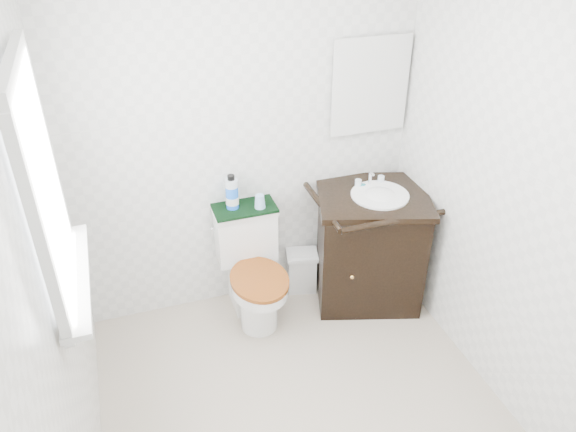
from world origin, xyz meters
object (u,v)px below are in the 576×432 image
cup (260,201)px  mouthwash_bottle (232,193)px  toilet (252,273)px  trash_bin (302,271)px  vanity (369,244)px

cup → mouthwash_bottle: bearing=162.2°
toilet → cup: 0.50m
toilet → cup: (0.09, 0.08, 0.48)m
trash_bin → toilet: bearing=-162.0°
vanity → mouthwash_bottle: bearing=167.2°
toilet → cup: bearing=41.7°
vanity → mouthwash_bottle: mouthwash_bottle is taller
toilet → trash_bin: toilet is taller
trash_bin → cup: (-0.31, -0.05, 0.66)m
toilet → mouthwash_bottle: 0.57m
mouthwash_bottle → trash_bin: bearing=-0.7°
vanity → trash_bin: bearing=154.7°
toilet → mouthwash_bottle: size_ratio=3.27×
mouthwash_bottle → cup: size_ratio=2.64×
toilet → trash_bin: (0.40, 0.13, -0.18)m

